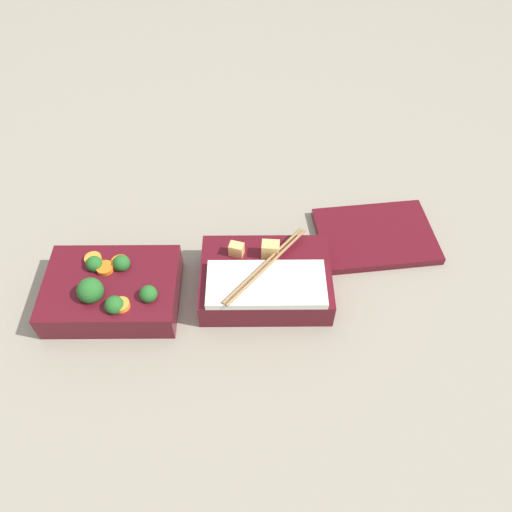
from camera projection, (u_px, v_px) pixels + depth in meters
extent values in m
plane|color=gray|center=(190.00, 295.00, 0.83)|extent=(3.00, 3.00, 0.00)
cube|color=#510F19|center=(113.00, 290.00, 0.81)|extent=(0.21, 0.15, 0.05)
sphere|color=#236023|center=(90.00, 291.00, 0.76)|extent=(0.04, 0.04, 0.04)
sphere|color=#236023|center=(148.00, 294.00, 0.76)|extent=(0.03, 0.03, 0.03)
sphere|color=#236023|center=(114.00, 305.00, 0.75)|extent=(0.03, 0.03, 0.03)
sphere|color=#236023|center=(94.00, 264.00, 0.80)|extent=(0.03, 0.03, 0.03)
sphere|color=#236023|center=(122.00, 263.00, 0.80)|extent=(0.03, 0.03, 0.03)
cylinder|color=orange|center=(120.00, 262.00, 0.81)|extent=(0.04, 0.04, 0.01)
cylinder|color=orange|center=(93.00, 259.00, 0.81)|extent=(0.04, 0.04, 0.01)
cylinder|color=orange|center=(105.00, 268.00, 0.80)|extent=(0.04, 0.04, 0.01)
cylinder|color=orange|center=(121.00, 305.00, 0.75)|extent=(0.03, 0.03, 0.01)
cube|color=#510F19|center=(266.00, 280.00, 0.82)|extent=(0.21, 0.15, 0.05)
cube|color=silver|center=(266.00, 284.00, 0.78)|extent=(0.19, 0.09, 0.01)
cube|color=#EAB266|center=(236.00, 249.00, 0.81)|extent=(0.03, 0.02, 0.02)
cube|color=#EAB266|center=(271.00, 249.00, 0.81)|extent=(0.03, 0.02, 0.03)
cylinder|color=olive|center=(268.00, 266.00, 0.79)|extent=(0.13, 0.15, 0.01)
cylinder|color=olive|center=(264.00, 264.00, 0.79)|extent=(0.13, 0.15, 0.01)
cube|color=#510F19|center=(375.00, 236.00, 0.90)|extent=(0.22, 0.17, 0.02)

